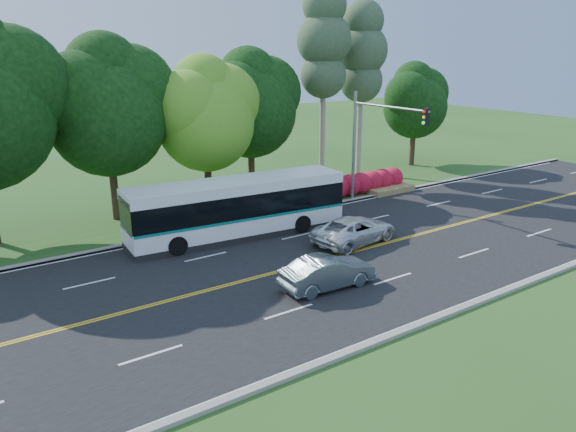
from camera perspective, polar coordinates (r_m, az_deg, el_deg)
ground at (r=27.63m, az=6.21°, el=-3.78°), size 120.00×120.00×0.00m
road at (r=27.63m, az=6.21°, el=-3.76°), size 60.00×14.00×0.02m
curb_north at (r=33.03m, az=-1.86°, el=-0.04°), size 60.00×0.30×0.15m
curb_south at (r=23.13m, az=17.93°, el=-8.64°), size 60.00×0.30×0.15m
grass_verge at (r=34.54m, az=-3.53°, el=0.67°), size 60.00×4.00×0.10m
lane_markings at (r=27.56m, az=6.06°, el=-3.77°), size 57.60×13.82×0.00m
tree_row at (r=33.87m, az=-14.20°, el=11.38°), size 44.70×9.10×13.84m
bougainvillea_hedge at (r=37.81m, az=6.49°, el=3.08°), size 9.50×2.25×1.50m
traffic_signal at (r=34.59m, az=8.85°, el=8.37°), size 0.42×6.10×7.00m
transit_bus at (r=29.49m, az=-5.19°, el=0.74°), size 11.82×3.53×3.05m
sedan at (r=23.50m, az=4.07°, el=-5.71°), size 4.22×1.69×1.36m
suv at (r=28.88m, az=6.76°, el=-1.40°), size 5.11×2.87×1.35m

